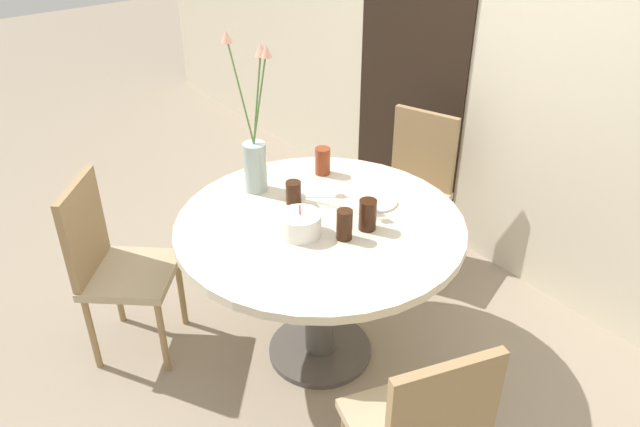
{
  "coord_description": "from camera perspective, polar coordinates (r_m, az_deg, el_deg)",
  "views": [
    {
      "loc": [
        1.84,
        -1.41,
        2.23
      ],
      "look_at": [
        0.0,
        0.0,
        0.81
      ],
      "focal_mm": 35.0,
      "sensor_mm": 36.0,
      "label": 1
    }
  ],
  "objects": [
    {
      "name": "ground_plane",
      "position": [
        3.22,
        0.0,
        -12.49
      ],
      "size": [
        16.0,
        16.0,
        0.0
      ],
      "primitive_type": "plane",
      "color": "gray"
    },
    {
      "name": "wall_back",
      "position": [
        3.42,
        18.48,
        14.08
      ],
      "size": [
        8.0,
        0.05,
        2.6
      ],
      "color": "beige",
      "rests_on": "ground_plane"
    },
    {
      "name": "doorway_panel",
      "position": [
        3.95,
        8.3,
        13.32
      ],
      "size": [
        0.9,
        0.01,
        2.05
      ],
      "color": "black",
      "rests_on": "ground_plane"
    },
    {
      "name": "dining_table",
      "position": [
        2.82,
        0.0,
        -3.27
      ],
      "size": [
        1.28,
        1.28,
        0.77
      ],
      "color": "beige",
      "rests_on": "ground_plane"
    },
    {
      "name": "chair_near_front",
      "position": [
        3.61,
        8.57,
        2.8
      ],
      "size": [
        0.51,
        0.51,
        0.92
      ],
      "rotation": [
        0.0,
        0.0,
        0.34
      ],
      "color": "tan",
      "rests_on": "ground_plane"
    },
    {
      "name": "chair_left_flank",
      "position": [
        3.09,
        -18.49,
        -4.02
      ],
      "size": [
        0.56,
        0.56,
        0.92
      ],
      "rotation": [
        0.0,
        0.0,
        2.42
      ],
      "color": "tan",
      "rests_on": "ground_plane"
    },
    {
      "name": "birthday_cake",
      "position": [
        2.63,
        -1.82,
        -0.98
      ],
      "size": [
        0.18,
        0.18,
        0.14
      ],
      "color": "white",
      "rests_on": "dining_table"
    },
    {
      "name": "flower_vase",
      "position": [
        2.91,
        -6.0,
        5.71
      ],
      "size": [
        0.34,
        0.12,
        0.72
      ],
      "color": "#9EB2AD",
      "rests_on": "dining_table"
    },
    {
      "name": "side_plate",
      "position": [
        2.89,
        5.13,
        1.1
      ],
      "size": [
        0.2,
        0.2,
        0.01
      ],
      "color": "silver",
      "rests_on": "dining_table"
    },
    {
      "name": "drink_glass_0",
      "position": [
        2.85,
        -2.37,
        1.94
      ],
      "size": [
        0.07,
        0.07,
        0.11
      ],
      "color": "#33190C",
      "rests_on": "dining_table"
    },
    {
      "name": "drink_glass_1",
      "position": [
        2.59,
        2.29,
        -1.0
      ],
      "size": [
        0.07,
        0.07,
        0.13
      ],
      "color": "#33190C",
      "rests_on": "dining_table"
    },
    {
      "name": "drink_glass_2",
      "position": [
        2.66,
        4.38,
        -0.11
      ],
      "size": [
        0.08,
        0.08,
        0.14
      ],
      "color": "#33190C",
      "rests_on": "dining_table"
    },
    {
      "name": "drink_glass_3",
      "position": [
        3.1,
        0.24,
        4.82
      ],
      "size": [
        0.08,
        0.08,
        0.14
      ],
      "color": "maroon",
      "rests_on": "dining_table"
    }
  ]
}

